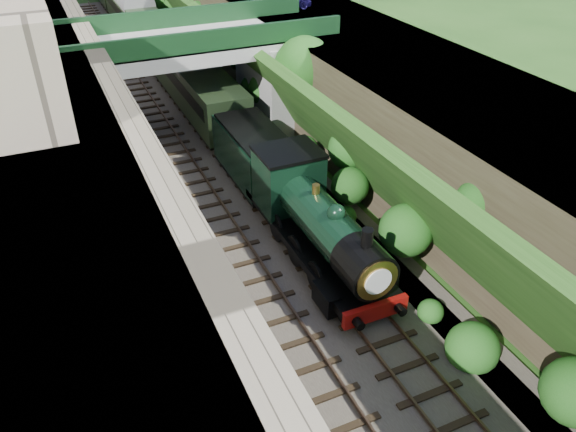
{
  "coord_description": "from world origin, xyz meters",
  "views": [
    {
      "loc": [
        -8.1,
        -8.62,
        15.24
      ],
      "look_at": [
        0.0,
        9.49,
        2.37
      ],
      "focal_mm": 35.0,
      "sensor_mm": 36.0,
      "label": 1
    }
  ],
  "objects_px": {
    "locomotive": "(317,223)",
    "tree": "(305,69)",
    "road_bridge": "(205,71)",
    "tender": "(255,157)"
  },
  "relations": [
    {
      "from": "locomotive",
      "to": "road_bridge",
      "type": "bearing_deg",
      "value": 90.99
    },
    {
      "from": "road_bridge",
      "to": "locomotive",
      "type": "xyz_separation_m",
      "value": [
        0.26,
        -14.83,
        -2.18
      ]
    },
    {
      "from": "tree",
      "to": "locomotive",
      "type": "height_order",
      "value": "tree"
    },
    {
      "from": "locomotive",
      "to": "tree",
      "type": "bearing_deg",
      "value": 67.01
    },
    {
      "from": "road_bridge",
      "to": "tree",
      "type": "relative_size",
      "value": 2.42
    },
    {
      "from": "locomotive",
      "to": "tender",
      "type": "height_order",
      "value": "locomotive"
    },
    {
      "from": "tree",
      "to": "locomotive",
      "type": "distance_m",
      "value": 12.38
    },
    {
      "from": "road_bridge",
      "to": "tree",
      "type": "distance_m",
      "value": 6.24
    },
    {
      "from": "road_bridge",
      "to": "tender",
      "type": "xyz_separation_m",
      "value": [
        0.26,
        -7.47,
        -2.46
      ]
    },
    {
      "from": "tree",
      "to": "locomotive",
      "type": "relative_size",
      "value": 0.65
    }
  ]
}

